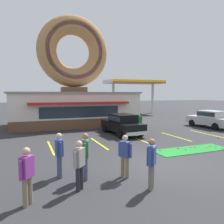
{
  "coord_description": "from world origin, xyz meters",
  "views": [
    {
      "loc": [
        -5.71,
        -8.19,
        3.19
      ],
      "look_at": [
        -0.5,
        5.0,
        2.0
      ],
      "focal_mm": 35.0,
      "sensor_mm": 36.0,
      "label": 1
    }
  ],
  "objects_px": {
    "pedestrian_beanie_man": "(27,173)",
    "putting_flag_pin": "(217,139)",
    "car_silver": "(210,118)",
    "pedestrian_hooded_kid": "(59,153)",
    "pedestrian_clipboard_woman": "(79,163)",
    "pedestrian_crossing_woman": "(86,154)",
    "pedestrian_blue_sweater_man": "(125,154)",
    "trash_bin": "(139,121)",
    "car_black": "(122,123)",
    "golf_ball": "(178,152)",
    "pedestrian_leather_jacket_man": "(151,161)"
  },
  "relations": [
    {
      "from": "pedestrian_blue_sweater_man",
      "to": "pedestrian_hooded_kid",
      "type": "bearing_deg",
      "value": 158.64
    },
    {
      "from": "putting_flag_pin",
      "to": "pedestrian_hooded_kid",
      "type": "xyz_separation_m",
      "value": [
        -9.58,
        -1.46,
        0.52
      ]
    },
    {
      "from": "pedestrian_beanie_man",
      "to": "putting_flag_pin",
      "type": "bearing_deg",
      "value": 16.89
    },
    {
      "from": "car_silver",
      "to": "pedestrian_leather_jacket_man",
      "type": "xyz_separation_m",
      "value": [
        -12.32,
        -9.49,
        0.08
      ]
    },
    {
      "from": "pedestrian_clipboard_woman",
      "to": "golf_ball",
      "type": "bearing_deg",
      "value": 23.43
    },
    {
      "from": "car_black",
      "to": "pedestrian_leather_jacket_man",
      "type": "bearing_deg",
      "value": -108.64
    },
    {
      "from": "pedestrian_clipboard_woman",
      "to": "trash_bin",
      "type": "xyz_separation_m",
      "value": [
        8.97,
        12.27,
        -0.42
      ]
    },
    {
      "from": "pedestrian_blue_sweater_man",
      "to": "pedestrian_beanie_man",
      "type": "xyz_separation_m",
      "value": [
        -3.48,
        -0.89,
        0.03
      ]
    },
    {
      "from": "pedestrian_hooded_kid",
      "to": "trash_bin",
      "type": "height_order",
      "value": "pedestrian_hooded_kid"
    },
    {
      "from": "pedestrian_blue_sweater_man",
      "to": "golf_ball",
      "type": "bearing_deg",
      "value": 27.3
    },
    {
      "from": "putting_flag_pin",
      "to": "pedestrian_hooded_kid",
      "type": "height_order",
      "value": "pedestrian_hooded_kid"
    },
    {
      "from": "golf_ball",
      "to": "pedestrian_beanie_man",
      "type": "distance_m",
      "value": 8.27
    },
    {
      "from": "pedestrian_hooded_kid",
      "to": "pedestrian_leather_jacket_man",
      "type": "xyz_separation_m",
      "value": [
        2.71,
        -2.17,
        -0.0
      ]
    },
    {
      "from": "trash_bin",
      "to": "pedestrian_leather_jacket_man",
      "type": "bearing_deg",
      "value": -117.21
    },
    {
      "from": "putting_flag_pin",
      "to": "golf_ball",
      "type": "bearing_deg",
      "value": -175.94
    },
    {
      "from": "pedestrian_hooded_kid",
      "to": "pedestrian_clipboard_woman",
      "type": "height_order",
      "value": "pedestrian_hooded_kid"
    },
    {
      "from": "pedestrian_blue_sweater_man",
      "to": "pedestrian_leather_jacket_man",
      "type": "distance_m",
      "value": 1.32
    },
    {
      "from": "golf_ball",
      "to": "pedestrian_leather_jacket_man",
      "type": "relative_size",
      "value": 0.02
    },
    {
      "from": "car_silver",
      "to": "pedestrian_blue_sweater_man",
      "type": "bearing_deg",
      "value": -147.08
    },
    {
      "from": "golf_ball",
      "to": "pedestrian_leather_jacket_man",
      "type": "bearing_deg",
      "value": -137.95
    },
    {
      "from": "golf_ball",
      "to": "pedestrian_leather_jacket_man",
      "type": "xyz_separation_m",
      "value": [
        -3.78,
        -3.41,
        0.9
      ]
    },
    {
      "from": "putting_flag_pin",
      "to": "pedestrian_crossing_woman",
      "type": "xyz_separation_m",
      "value": [
        -8.7,
        -2.04,
        0.54
      ]
    },
    {
      "from": "trash_bin",
      "to": "pedestrian_clipboard_woman",
      "type": "bearing_deg",
      "value": -126.16
    },
    {
      "from": "pedestrian_beanie_man",
      "to": "trash_bin",
      "type": "height_order",
      "value": "pedestrian_beanie_man"
    },
    {
      "from": "car_black",
      "to": "pedestrian_hooded_kid",
      "type": "bearing_deg",
      "value": -129.13
    },
    {
      "from": "car_silver",
      "to": "pedestrian_beanie_man",
      "type": "height_order",
      "value": "pedestrian_beanie_man"
    },
    {
      "from": "pedestrian_clipboard_woman",
      "to": "pedestrian_crossing_woman",
      "type": "height_order",
      "value": "pedestrian_crossing_woman"
    },
    {
      "from": "pedestrian_clipboard_woman",
      "to": "putting_flag_pin",
      "type": "bearing_deg",
      "value": 17.26
    },
    {
      "from": "pedestrian_beanie_man",
      "to": "car_silver",
      "type": "bearing_deg",
      "value": 29.39
    },
    {
      "from": "putting_flag_pin",
      "to": "pedestrian_leather_jacket_man",
      "type": "bearing_deg",
      "value": -152.14
    },
    {
      "from": "pedestrian_blue_sweater_man",
      "to": "pedestrian_beanie_man",
      "type": "bearing_deg",
      "value": -165.65
    },
    {
      "from": "golf_ball",
      "to": "car_silver",
      "type": "bearing_deg",
      "value": 35.43
    },
    {
      "from": "putting_flag_pin",
      "to": "car_silver",
      "type": "bearing_deg",
      "value": 47.04
    },
    {
      "from": "pedestrian_blue_sweater_man",
      "to": "pedestrian_crossing_woman",
      "type": "distance_m",
      "value": 1.49
    },
    {
      "from": "pedestrian_crossing_woman",
      "to": "pedestrian_clipboard_woman",
      "type": "bearing_deg",
      "value": -117.77
    },
    {
      "from": "car_black",
      "to": "pedestrian_beanie_man",
      "type": "xyz_separation_m",
      "value": [
        -7.03,
        -9.03,
        0.06
      ]
    },
    {
      "from": "car_black",
      "to": "pedestrian_clipboard_woman",
      "type": "xyz_separation_m",
      "value": [
        -5.42,
        -8.6,
        0.05
      ]
    },
    {
      "from": "pedestrian_clipboard_woman",
      "to": "pedestrian_crossing_woman",
      "type": "xyz_separation_m",
      "value": [
        0.42,
        0.79,
        0.05
      ]
    },
    {
      "from": "golf_ball",
      "to": "pedestrian_hooded_kid",
      "type": "xyz_separation_m",
      "value": [
        -6.49,
        -1.24,
        0.9
      ]
    },
    {
      "from": "pedestrian_leather_jacket_man",
      "to": "putting_flag_pin",
      "type": "bearing_deg",
      "value": 27.86
    },
    {
      "from": "car_silver",
      "to": "pedestrian_hooded_kid",
      "type": "relative_size",
      "value": 2.71
    },
    {
      "from": "pedestrian_leather_jacket_man",
      "to": "pedestrian_clipboard_woman",
      "type": "relative_size",
      "value": 1.03
    },
    {
      "from": "putting_flag_pin",
      "to": "pedestrian_hooded_kid",
      "type": "bearing_deg",
      "value": -171.34
    },
    {
      "from": "car_black",
      "to": "pedestrian_crossing_woman",
      "type": "distance_m",
      "value": 9.28
    },
    {
      "from": "golf_ball",
      "to": "trash_bin",
      "type": "distance_m",
      "value": 10.1
    },
    {
      "from": "golf_ball",
      "to": "car_black",
      "type": "distance_m",
      "value": 6.07
    },
    {
      "from": "car_black",
      "to": "car_silver",
      "type": "distance_m",
      "value": 9.15
    },
    {
      "from": "car_silver",
      "to": "pedestrian_clipboard_woman",
      "type": "distance_m",
      "value": 16.97
    },
    {
      "from": "car_silver",
      "to": "pedestrian_beanie_man",
      "type": "relative_size",
      "value": 2.75
    },
    {
      "from": "pedestrian_clipboard_woman",
      "to": "pedestrian_beanie_man",
      "type": "distance_m",
      "value": 1.66
    }
  ]
}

